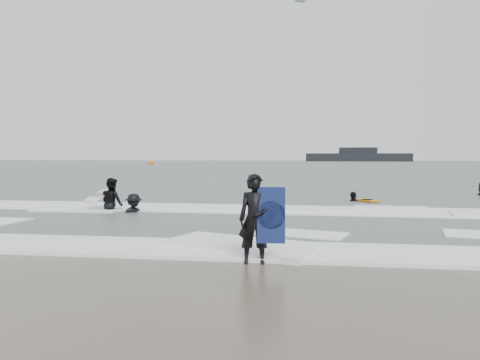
% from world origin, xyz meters
% --- Properties ---
extents(ground, '(320.00, 320.00, 0.00)m').
position_xyz_m(ground, '(0.00, 0.00, 0.00)').
color(ground, brown).
rests_on(ground, ground).
extents(sea, '(320.00, 320.00, 0.00)m').
position_xyz_m(sea, '(0.00, 80.00, 0.06)').
color(sea, '#47544C').
rests_on(sea, ground).
extents(surfer_centre, '(0.63, 0.46, 1.58)m').
position_xyz_m(surfer_centre, '(1.34, -1.50, 0.00)').
color(surfer_centre, black).
rests_on(surfer_centre, ground).
extents(surfer_wading, '(1.04, 1.00, 1.69)m').
position_xyz_m(surfer_wading, '(-4.30, 5.03, 0.00)').
color(surfer_wading, black).
rests_on(surfer_wading, ground).
extents(surfer_breaker, '(1.09, 1.08, 1.51)m').
position_xyz_m(surfer_breaker, '(-3.36, 4.59, 0.00)').
color(surfer_breaker, black).
rests_on(surfer_breaker, ground).
extents(surfer_right_near, '(0.99, 0.84, 1.58)m').
position_xyz_m(surfer_right_near, '(3.83, 9.53, 0.00)').
color(surfer_right_near, black).
rests_on(surfer_right_near, ground).
extents(surf_foam, '(30.03, 9.06, 0.09)m').
position_xyz_m(surf_foam, '(0.00, 3.70, 0.04)').
color(surf_foam, white).
rests_on(surf_foam, ground).
extents(bodyboards, '(9.91, 11.54, 1.25)m').
position_xyz_m(bodyboards, '(0.40, 4.34, 0.50)').
color(bodyboards, '#0F1A4A').
rests_on(bodyboards, ground).
extents(buoy, '(1.00, 1.00, 1.65)m').
position_xyz_m(buoy, '(-30.29, 79.39, 0.42)').
color(buoy, '#F85D0B').
rests_on(buoy, ground).
extents(vessel_horizon, '(31.95, 5.71, 4.34)m').
position_xyz_m(vessel_horizon, '(14.78, 140.37, 1.61)').
color(vessel_horizon, black).
rests_on(vessel_horizon, ground).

